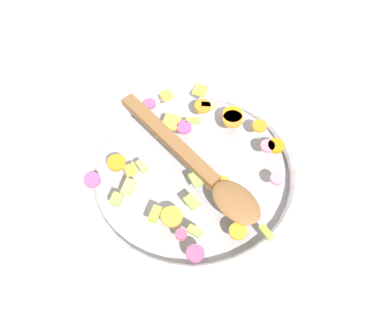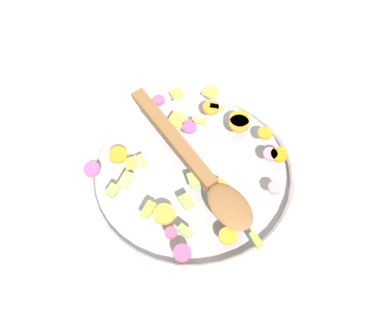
{
  "view_description": "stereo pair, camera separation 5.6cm",
  "coord_description": "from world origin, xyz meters",
  "views": [
    {
      "loc": [
        -0.44,
        0.08,
        0.79
      ],
      "look_at": [
        0.0,
        0.0,
        0.05
      ],
      "focal_mm": 50.0,
      "sensor_mm": 36.0,
      "label": 1
    },
    {
      "loc": [
        -0.45,
        0.03,
        0.79
      ],
      "look_at": [
        0.0,
        0.0,
        0.05
      ],
      "focal_mm": 50.0,
      "sensor_mm": 36.0,
      "label": 2
    }
  ],
  "objects": [
    {
      "name": "chopped_vegetables",
      "position": [
        0.01,
        -0.01,
        0.05
      ],
      "size": [
        0.33,
        0.34,
        0.01
      ],
      "color": "orange",
      "rests_on": "skillet"
    },
    {
      "name": "ground_plane",
      "position": [
        0.0,
        0.0,
        0.0
      ],
      "size": [
        4.0,
        4.0,
        0.0
      ],
      "primitive_type": "plane",
      "color": "beige"
    },
    {
      "name": "wooden_spoon",
      "position": [
        -0.02,
        -0.01,
        0.06
      ],
      "size": [
        0.29,
        0.2,
        0.01
      ],
      "color": "brown",
      "rests_on": "chopped_vegetables"
    },
    {
      "name": "skillet",
      "position": [
        0.0,
        0.0,
        0.02
      ],
      "size": [
        0.43,
        0.43,
        0.05
      ],
      "color": "gray",
      "rests_on": "ground_plane"
    }
  ]
}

